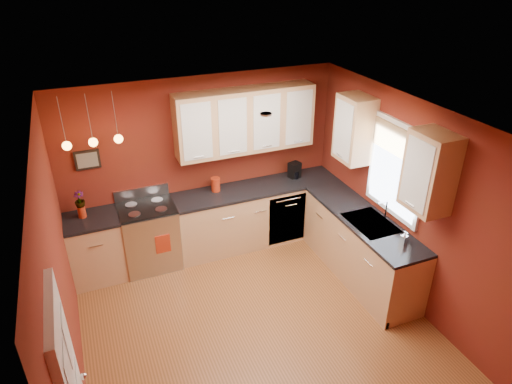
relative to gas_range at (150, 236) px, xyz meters
name	(u,v)px	position (x,y,z in m)	size (l,w,h in m)	color
floor	(259,329)	(0.92, -1.80, -0.48)	(4.20, 4.20, 0.00)	brown
ceiling	(259,125)	(0.92, -1.80, 2.12)	(4.00, 4.20, 0.02)	white
wall_back	(203,165)	(0.92, 0.30, 0.82)	(4.00, 0.02, 2.60)	maroon
wall_left	(61,286)	(-1.08, -1.80, 0.82)	(0.02, 4.20, 2.60)	maroon
wall_right	(409,205)	(2.92, -1.80, 0.82)	(0.02, 4.20, 2.60)	maroon
base_cabinets_back_left	(97,249)	(-0.73, 0.00, -0.03)	(0.70, 0.60, 0.90)	tan
base_cabinets_back_right	(257,215)	(1.65, 0.00, -0.03)	(2.54, 0.60, 0.90)	tan
base_cabinets_right	(360,248)	(2.62, -1.35, -0.03)	(0.60, 2.10, 0.90)	tan
counter_back_left	(91,220)	(-0.73, 0.00, 0.44)	(0.70, 0.62, 0.04)	black
counter_back_right	(257,188)	(1.65, 0.00, 0.44)	(2.54, 0.62, 0.04)	black
counter_right	(364,218)	(2.62, -1.35, 0.44)	(0.62, 2.10, 0.04)	black
gas_range	(150,236)	(0.00, 0.00, 0.00)	(0.76, 0.64, 1.11)	#B1B1B5
dishwasher_front	(287,219)	(2.02, -0.29, -0.03)	(0.60, 0.02, 0.80)	#B1B1B5
sink	(371,224)	(2.62, -1.50, 0.43)	(0.50, 0.70, 0.33)	gray
window	(396,167)	(2.89, -1.50, 1.21)	(0.06, 1.02, 1.22)	white
upper_cabinets_back	(245,121)	(1.52, 0.12, 1.47)	(2.00, 0.35, 0.90)	tan
upper_cabinets_right	(388,148)	(2.75, -1.48, 1.47)	(0.35, 1.95, 0.90)	tan
wall_picture	(87,160)	(-0.63, 0.28, 1.17)	(0.32, 0.03, 0.26)	black
pendant_lights	(93,142)	(-0.53, -0.05, 1.53)	(0.71, 0.11, 0.66)	gray
red_canister	(216,184)	(1.04, 0.11, 0.56)	(0.14, 0.14, 0.21)	#AA2B12
red_vase	(82,212)	(-0.82, 0.07, 0.54)	(0.10, 0.10, 0.16)	#AA2B12
flowers	(79,200)	(-0.82, 0.07, 0.72)	(0.13, 0.13, 0.23)	#AA2B12
coffee_maker	(295,171)	(2.31, 0.08, 0.57)	(0.20, 0.20, 0.24)	black
soap_pump	(404,238)	(2.70, -2.05, 0.54)	(0.08, 0.08, 0.17)	white
dish_towel	(163,244)	(0.12, -0.33, 0.04)	(0.20, 0.01, 0.28)	#AA2B12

